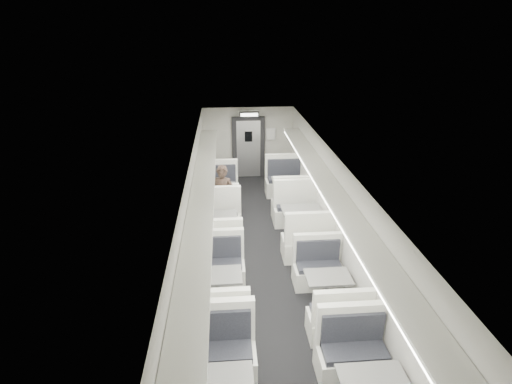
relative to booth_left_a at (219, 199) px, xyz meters
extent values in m
cube|color=black|center=(1.00, -3.14, -0.47)|extent=(3.00, 12.00, 0.12)
cube|color=silver|center=(1.00, -3.14, 2.05)|extent=(3.00, 12.00, 0.12)
cube|color=#B3B2A7|center=(1.00, 2.92, 0.79)|extent=(3.00, 0.12, 2.40)
cube|color=#B3B2A7|center=(-0.56, -3.14, 0.79)|extent=(0.12, 12.00, 2.40)
cube|color=#B3B2A7|center=(2.56, -3.14, 0.79)|extent=(0.12, 12.00, 2.40)
cube|color=white|center=(0.00, -0.83, -0.17)|extent=(1.13, 0.63, 0.48)
cube|color=black|center=(0.00, -0.80, 0.12)|extent=(1.00, 0.50, 0.11)
cube|color=white|center=(0.00, -1.06, 0.44)|extent=(1.13, 0.13, 0.74)
cube|color=white|center=(0.00, 0.83, -0.17)|extent=(1.13, 0.63, 0.48)
cube|color=black|center=(0.00, 0.80, 0.12)|extent=(1.00, 0.50, 0.11)
cube|color=white|center=(0.00, 1.06, 0.44)|extent=(1.13, 0.13, 0.74)
cylinder|color=silver|center=(0.00, 0.00, -0.04)|extent=(0.11, 0.11, 0.73)
cylinder|color=silver|center=(0.00, 0.00, -0.39)|extent=(0.38, 0.38, 0.03)
cube|color=slate|center=(0.00, 0.00, 0.37)|extent=(0.93, 0.64, 0.04)
cube|color=white|center=(0.00, -2.48, -0.18)|extent=(1.06, 0.59, 0.45)
cube|color=black|center=(0.00, -2.45, 0.09)|extent=(0.94, 0.47, 0.10)
cube|color=white|center=(0.00, -2.69, 0.39)|extent=(1.06, 0.12, 0.70)
cube|color=white|center=(0.00, -0.92, -0.18)|extent=(1.06, 0.59, 0.45)
cube|color=black|center=(0.00, -0.95, 0.09)|extent=(0.94, 0.47, 0.10)
cube|color=white|center=(0.00, -0.71, 0.39)|extent=(1.06, 0.12, 0.70)
cylinder|color=silver|center=(0.00, -1.70, -0.06)|extent=(0.10, 0.10, 0.69)
cylinder|color=silver|center=(0.00, -1.70, -0.39)|extent=(0.36, 0.36, 0.03)
cube|color=slate|center=(0.00, -1.70, 0.32)|extent=(0.88, 0.60, 0.04)
cube|color=white|center=(0.00, -4.88, -0.19)|extent=(1.05, 0.58, 0.45)
cube|color=black|center=(0.00, -4.85, 0.09)|extent=(0.93, 0.46, 0.10)
cube|color=white|center=(0.00, -5.10, 0.38)|extent=(1.05, 0.12, 0.69)
cube|color=white|center=(0.00, -3.34, -0.19)|extent=(1.05, 0.58, 0.45)
cube|color=black|center=(0.00, -3.37, 0.09)|extent=(0.93, 0.46, 0.10)
cube|color=white|center=(0.00, -3.13, 0.38)|extent=(1.05, 0.12, 0.69)
cylinder|color=silver|center=(0.00, -4.11, -0.07)|extent=(0.10, 0.10, 0.68)
cylinder|color=silver|center=(0.00, -4.11, -0.39)|extent=(0.36, 0.36, 0.03)
cube|color=slate|center=(0.00, -4.11, 0.31)|extent=(0.87, 0.59, 0.04)
cube|color=white|center=(0.00, -5.69, -0.17)|extent=(1.13, 0.63, 0.48)
cube|color=black|center=(0.00, -5.72, 0.13)|extent=(1.00, 0.50, 0.11)
cube|color=white|center=(0.00, -5.46, 0.45)|extent=(1.13, 0.13, 0.75)
cube|color=slate|center=(0.00, -6.52, 0.37)|extent=(0.94, 0.64, 0.04)
cube|color=white|center=(2.00, -0.57, -0.16)|extent=(1.15, 0.64, 0.49)
cube|color=black|center=(2.00, -0.54, 0.14)|extent=(1.02, 0.51, 0.11)
cube|color=white|center=(2.00, -0.80, 0.46)|extent=(1.15, 0.13, 0.76)
cube|color=white|center=(2.00, 1.13, -0.16)|extent=(1.15, 0.64, 0.49)
cube|color=black|center=(2.00, 1.09, 0.14)|extent=(1.02, 0.51, 0.11)
cube|color=white|center=(2.00, 1.36, 0.46)|extent=(1.15, 0.13, 0.76)
cylinder|color=silver|center=(2.00, 0.28, -0.03)|extent=(0.11, 0.11, 0.75)
cylinder|color=silver|center=(2.00, 0.28, -0.39)|extent=(0.39, 0.39, 0.03)
cube|color=slate|center=(2.00, 0.28, 0.39)|extent=(0.96, 0.65, 0.04)
cube|color=white|center=(2.00, -2.50, -0.16)|extent=(1.15, 0.64, 0.49)
cube|color=black|center=(2.00, -2.46, 0.13)|extent=(1.02, 0.51, 0.11)
cube|color=white|center=(2.00, -2.73, 0.46)|extent=(1.15, 0.13, 0.76)
cube|color=white|center=(2.00, -0.81, -0.16)|extent=(1.15, 0.64, 0.49)
cube|color=black|center=(2.00, -0.84, 0.13)|extent=(1.02, 0.51, 0.11)
cube|color=white|center=(2.00, -0.58, 0.46)|extent=(1.15, 0.13, 0.76)
cylinder|color=silver|center=(2.00, -1.65, -0.03)|extent=(0.11, 0.11, 0.75)
cylinder|color=silver|center=(2.00, -1.65, -0.39)|extent=(0.39, 0.39, 0.03)
cube|color=slate|center=(2.00, -1.65, 0.38)|extent=(0.95, 0.65, 0.04)
cube|color=white|center=(2.00, -4.99, -0.20)|extent=(0.99, 0.55, 0.42)
cube|color=black|center=(2.00, -4.97, 0.06)|extent=(0.88, 0.44, 0.09)
cube|color=white|center=(2.00, -5.19, 0.34)|extent=(0.99, 0.11, 0.65)
cube|color=white|center=(2.00, -3.54, -0.20)|extent=(0.99, 0.55, 0.42)
cube|color=black|center=(2.00, -3.57, 0.06)|extent=(0.88, 0.44, 0.09)
cube|color=white|center=(2.00, -3.34, 0.34)|extent=(0.99, 0.11, 0.65)
cylinder|color=silver|center=(2.00, -4.27, -0.09)|extent=(0.09, 0.09, 0.64)
cylinder|color=silver|center=(2.00, -4.27, -0.39)|extent=(0.34, 0.34, 0.03)
cube|color=slate|center=(2.00, -4.27, 0.27)|extent=(0.82, 0.56, 0.04)
cube|color=white|center=(2.00, -5.82, -0.18)|extent=(1.06, 0.59, 0.45)
cube|color=black|center=(2.00, -5.85, 0.09)|extent=(0.94, 0.47, 0.10)
cube|color=white|center=(2.00, -5.61, 0.39)|extent=(1.06, 0.12, 0.70)
cube|color=slate|center=(2.00, -6.60, 0.32)|extent=(0.88, 0.60, 0.04)
imported|color=black|center=(0.12, -0.81, 0.43)|extent=(0.70, 0.57, 1.67)
cube|color=black|center=(-0.49, 0.26, 0.94)|extent=(0.02, 1.18, 0.84)
cube|color=black|center=(-0.49, -1.94, 0.94)|extent=(0.02, 1.18, 0.84)
cube|color=black|center=(-0.49, -4.14, 0.94)|extent=(0.02, 1.18, 0.84)
cube|color=black|center=(-0.49, -6.34, 0.94)|extent=(0.02, 1.18, 0.84)
cube|color=white|center=(-0.26, -3.44, 1.51)|extent=(0.46, 10.40, 0.05)
cube|color=white|center=(-0.06, -3.44, 1.46)|extent=(0.05, 10.20, 0.04)
cube|color=white|center=(2.26, -3.44, 1.51)|extent=(0.46, 10.40, 0.05)
cube|color=white|center=(2.06, -3.44, 1.46)|extent=(0.05, 10.20, 0.04)
cube|color=black|center=(1.00, 2.80, 0.64)|extent=(1.10, 0.10, 2.10)
cube|color=silver|center=(1.00, 2.77, 0.59)|extent=(0.80, 0.05, 1.95)
cube|color=black|center=(1.00, 2.73, 1.04)|extent=(0.25, 0.02, 0.35)
cube|color=black|center=(1.00, 2.31, 1.87)|extent=(0.62, 0.10, 0.16)
cube|color=white|center=(1.00, 2.25, 1.87)|extent=(0.54, 0.02, 0.10)
cube|color=silver|center=(1.75, 2.78, 1.09)|extent=(0.32, 0.02, 0.40)
camera|label=1|loc=(0.20, -10.20, 4.52)|focal=28.00mm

